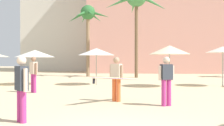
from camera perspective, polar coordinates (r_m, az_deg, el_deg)
name	(u,v)px	position (r m, az deg, el deg)	size (l,w,h in m)	color
hotel_pink	(185,12)	(39.68, 14.25, 9.72)	(24.09, 11.66, 15.70)	#DB9989
palm_tree_far_left	(136,1)	(26.15, 4.76, 12.05)	(5.55, 5.63, 8.03)	brown
palm_tree_center	(88,18)	(27.60, -4.76, 8.85)	(4.02, 3.82, 6.73)	#896B4C
cafe_umbrella_1	(170,50)	(17.24, 11.28, 2.55)	(2.41, 2.41, 2.42)	gray
cafe_umbrella_3	(35,54)	(18.90, -14.93, 1.79)	(2.51, 2.51, 2.20)	gray
cafe_umbrella_4	(96,52)	(18.16, -3.11, 2.22)	(2.34, 2.34, 2.31)	gray
cafe_umbrella_5	(223,50)	(18.45, 20.98, 2.49)	(2.02, 2.02, 2.38)	gray
person_far_right	(116,78)	(10.87, 0.79, -2.89)	(1.90, 2.40, 1.69)	orange
person_far_left	(166,79)	(10.09, 10.66, -3.10)	(0.58, 0.38, 1.69)	#B7337F
person_near_left	(22,86)	(7.69, -17.39, -4.35)	(0.49, 0.50, 1.69)	#B7337F
person_mid_left	(34,73)	(14.44, -15.20, -1.87)	(0.51, 0.47, 1.74)	#B7337F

